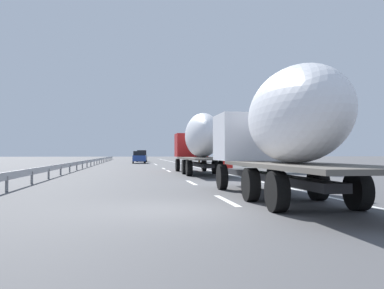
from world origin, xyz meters
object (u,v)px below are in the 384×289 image
object	(u,v)px
truck_lead	(199,140)
car_blue_sedan	(139,157)
truck_trailing	(281,128)
car_silver_hatch	(141,156)
road_sign	(204,147)

from	to	relation	value
truck_lead	car_blue_sedan	distance (m)	32.43
truck_trailing	car_blue_sedan	world-z (taller)	truck_trailing
car_silver_hatch	road_sign	xyz separation A→B (m)	(-26.47, -6.42, 1.20)
truck_trailing	car_silver_hatch	distance (m)	59.69
truck_lead	car_silver_hatch	world-z (taller)	truck_lead
truck_lead	road_sign	size ratio (longest dim) A/B	4.21
road_sign	truck_lead	bearing A→B (deg)	169.23
road_sign	car_silver_hatch	bearing A→B (deg)	13.64
truck_lead	road_sign	distance (m)	16.59
truck_trailing	car_blue_sedan	distance (m)	49.15
truck_lead	truck_trailing	world-z (taller)	truck_lead
truck_lead	car_silver_hatch	xyz separation A→B (m)	(42.77, 3.32, -1.45)
truck_lead	car_blue_sedan	xyz separation A→B (m)	(32.16, 3.89, -1.52)
car_blue_sedan	road_sign	distance (m)	17.38
truck_lead	road_sign	xyz separation A→B (m)	(16.30, -3.10, -0.25)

